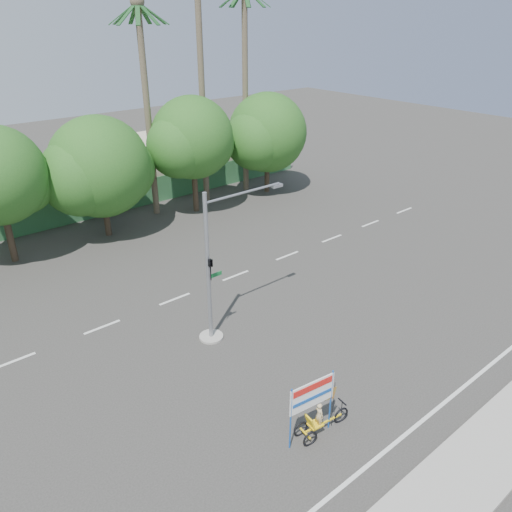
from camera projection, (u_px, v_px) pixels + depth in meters
ground at (312, 358)px, 21.57m from camera, size 120.00×120.00×0.00m
sidewalk_near at (476, 466)px, 16.38m from camera, size 50.00×2.40×0.12m
fence at (99, 203)px, 35.95m from camera, size 38.00×0.08×2.00m
building_right at (163, 160)px, 43.28m from camera, size 14.00×8.00×3.60m
tree_center at (99, 170)px, 31.40m from camera, size 7.62×6.40×7.85m
tree_right at (192, 141)px, 35.07m from camera, size 6.90×5.80×8.36m
tree_far_right at (267, 135)px, 39.35m from camera, size 7.38×6.20×7.94m
palm_tall at (200, 58)px, 34.97m from camera, size 3.73×3.79×17.45m
palm_mid at (245, 71)px, 37.74m from camera, size 3.73×3.79×15.45m
palm_short at (145, 88)px, 33.10m from camera, size 3.73×3.79×14.45m
traffic_signal at (215, 280)px, 21.76m from camera, size 4.72×1.10×7.00m
trike_billboard at (317, 412)px, 17.20m from camera, size 2.65×0.76×2.62m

